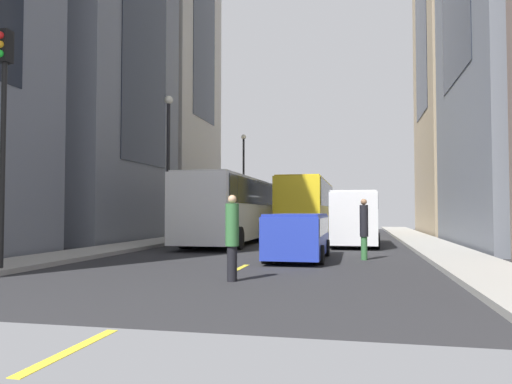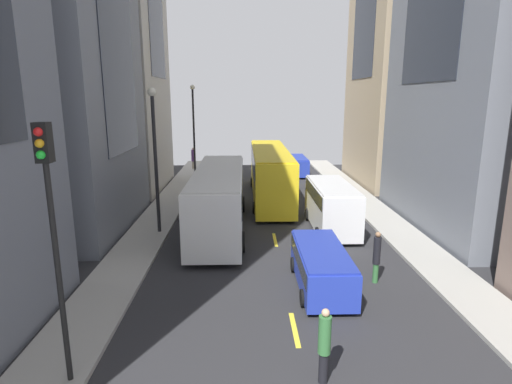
# 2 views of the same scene
# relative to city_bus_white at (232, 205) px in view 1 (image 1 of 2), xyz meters

# --- Properties ---
(ground_plane) EXTENTS (39.73, 39.73, 0.00)m
(ground_plane) POSITION_rel_city_bus_white_xyz_m (2.96, 2.32, -2.01)
(ground_plane) COLOR #28282B
(sidewalk_west) EXTENTS (2.23, 44.00, 0.15)m
(sidewalk_west) POSITION_rel_city_bus_white_xyz_m (-3.79, 2.32, -1.93)
(sidewalk_west) COLOR #9E9B93
(sidewalk_west) RESTS_ON ground
(sidewalk_east) EXTENTS (2.23, 44.00, 0.15)m
(sidewalk_east) POSITION_rel_city_bus_white_xyz_m (9.71, 2.32, -1.93)
(sidewalk_east) COLOR #9E9B93
(sidewalk_east) RESTS_ON ground
(lane_stripe_0) EXTENTS (0.16, 2.00, 0.01)m
(lane_stripe_0) POSITION_rel_city_bus_white_xyz_m (2.96, -18.68, -2.00)
(lane_stripe_0) COLOR yellow
(lane_stripe_0) RESTS_ON ground
(lane_stripe_1) EXTENTS (0.16, 2.00, 0.01)m
(lane_stripe_1) POSITION_rel_city_bus_white_xyz_m (2.96, -10.28, -2.00)
(lane_stripe_1) COLOR yellow
(lane_stripe_1) RESTS_ON ground
(lane_stripe_2) EXTENTS (0.16, 2.00, 0.01)m
(lane_stripe_2) POSITION_rel_city_bus_white_xyz_m (2.96, -1.88, -2.00)
(lane_stripe_2) COLOR yellow
(lane_stripe_2) RESTS_ON ground
(lane_stripe_3) EXTENTS (0.16, 2.00, 0.01)m
(lane_stripe_3) POSITION_rel_city_bus_white_xyz_m (2.96, 6.52, -2.00)
(lane_stripe_3) COLOR yellow
(lane_stripe_3) RESTS_ON ground
(lane_stripe_4) EXTENTS (0.16, 2.00, 0.01)m
(lane_stripe_4) POSITION_rel_city_bus_white_xyz_m (2.96, 14.92, -2.00)
(lane_stripe_4) COLOR yellow
(lane_stripe_4) RESTS_ON ground
(lane_stripe_5) EXTENTS (0.16, 2.00, 0.01)m
(lane_stripe_5) POSITION_rel_city_bus_white_xyz_m (2.96, 23.32, -2.00)
(lane_stripe_5) COLOR yellow
(lane_stripe_5) RESTS_ON ground
(building_west_1) EXTENTS (9.57, 10.11, 18.93)m
(building_west_1) POSITION_rel_city_bus_white_xyz_m (-9.84, 0.59, 7.46)
(building_west_1) COLOR slate
(building_west_1) RESTS_ON ground
(city_bus_white) EXTENTS (2.80, 11.39, 3.35)m
(city_bus_white) POSITION_rel_city_bus_white_xyz_m (0.00, 0.00, 0.00)
(city_bus_white) COLOR silver
(city_bus_white) RESTS_ON ground
(streetcar_yellow) EXTENTS (2.70, 12.87, 3.59)m
(streetcar_yellow) POSITION_rel_city_bus_white_xyz_m (3.25, 7.06, 0.12)
(streetcar_yellow) COLOR yellow
(streetcar_yellow) RESTS_ON ground
(delivery_van_white) EXTENTS (2.25, 5.74, 2.58)m
(delivery_van_white) POSITION_rel_city_bus_white_xyz_m (6.16, -0.28, -0.49)
(delivery_van_white) COLOR white
(delivery_van_white) RESTS_ON ground
(car_blue_0) EXTENTS (1.97, 4.76, 1.58)m
(car_blue_0) POSITION_rel_city_bus_white_xyz_m (4.33, -7.31, -1.07)
(car_blue_0) COLOR #2338AD
(car_blue_0) RESTS_ON ground
(car_blue_1) EXTENTS (1.94, 4.77, 1.71)m
(car_blue_1) POSITION_rel_city_bus_white_xyz_m (6.32, 16.24, -1.00)
(car_blue_1) COLOR #2338AD
(car_blue_1) RESTS_ON ground
(pedestrian_crossing_mid) EXTENTS (0.37, 0.37, 2.11)m
(pedestrian_crossing_mid) POSITION_rel_city_bus_white_xyz_m (-3.71, 19.18, -0.75)
(pedestrian_crossing_mid) COLOR gray
(pedestrian_crossing_mid) RESTS_ON ground
(pedestrian_waiting_curb) EXTENTS (0.32, 0.32, 2.07)m
(pedestrian_waiting_curb) POSITION_rel_city_bus_white_xyz_m (3.39, -12.75, -0.90)
(pedestrian_waiting_curb) COLOR black
(pedestrian_waiting_curb) RESTS_ON ground
(pedestrian_crossing_near) EXTENTS (0.29, 0.29, 2.10)m
(pedestrian_crossing_near) POSITION_rel_city_bus_white_xyz_m (6.56, -6.97, -0.87)
(pedestrian_crossing_near) COLOR #336B38
(pedestrian_crossing_near) RESTS_ON ground
(traffic_light_near_corner) EXTENTS (0.32, 0.44, 6.48)m
(traffic_light_near_corner) POSITION_rel_city_bus_white_xyz_m (-3.07, -12.66, 2.60)
(traffic_light_near_corner) COLOR black
(traffic_light_near_corner) RESTS_ON ground
(streetlamp_near) EXTENTS (0.44, 0.44, 7.49)m
(streetlamp_near) POSITION_rel_city_bus_white_xyz_m (-3.17, -0.75, 2.69)
(streetlamp_near) COLOR black
(streetlamp_near) RESTS_ON ground
(streetlamp_far) EXTENTS (0.44, 0.44, 8.11)m
(streetlamp_far) POSITION_rel_city_bus_white_xyz_m (-3.17, 15.98, 3.02)
(streetlamp_far) COLOR black
(streetlamp_far) RESTS_ON ground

